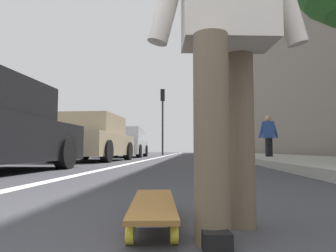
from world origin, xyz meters
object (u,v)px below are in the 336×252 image
(pedestrian_distant, at_px, (268,135))
(parked_car_mid, at_px, (94,139))
(parked_car_far, at_px, (126,143))
(traffic_light, at_px, (163,110))
(skater_person, at_px, (227,20))
(skateboard, at_px, (153,205))

(pedestrian_distant, bearing_deg, parked_car_mid, 95.98)
(parked_car_far, bearing_deg, parked_car_mid, -178.55)
(parked_car_far, distance_m, pedestrian_distant, 7.77)
(traffic_light, xyz_separation_m, pedestrian_distant, (-10.53, -4.56, -2.26))
(parked_car_mid, height_order, parked_car_far, parked_car_mid)
(traffic_light, distance_m, pedestrian_distant, 11.69)
(skater_person, height_order, parked_car_far, skater_person)
(parked_car_mid, relative_size, pedestrian_distant, 2.71)
(parked_car_mid, xyz_separation_m, traffic_light, (11.13, -1.18, 2.41))
(parked_car_mid, bearing_deg, skater_person, -158.46)
(parked_car_far, bearing_deg, skater_person, -166.09)
(parked_car_far, xyz_separation_m, pedestrian_distant, (-5.06, -5.89, 0.16))
(skateboard, bearing_deg, parked_car_far, 12.72)
(parked_car_mid, bearing_deg, skateboard, -160.16)
(parked_car_mid, bearing_deg, pedestrian_distant, -84.02)
(parked_car_far, bearing_deg, pedestrian_distant, -130.69)
(skateboard, relative_size, traffic_light, 0.19)
(skateboard, xyz_separation_m, parked_car_far, (14.08, 3.18, 0.61))
(parked_car_mid, bearing_deg, traffic_light, -6.07)
(pedestrian_distant, bearing_deg, parked_car_far, 49.31)
(skater_person, height_order, traffic_light, traffic_light)
(parked_car_mid, xyz_separation_m, parked_car_far, (5.66, 0.14, -0.01))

